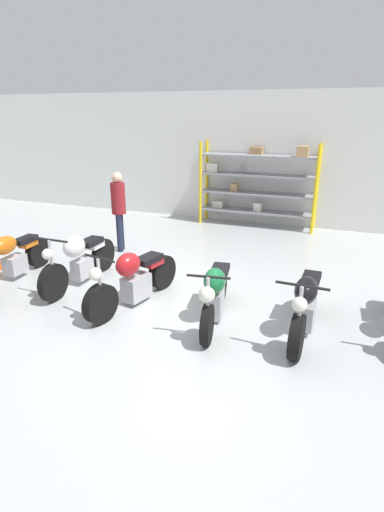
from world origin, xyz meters
The scene contains 9 objects.
ground_plane centered at (0.00, 0.00, 0.00)m, with size 30.00×30.00×0.00m, color #B2B7B7.
back_wall centered at (0.00, 5.63, 1.80)m, with size 30.00×0.08×3.60m.
shelving_rack centered at (0.00, 5.27, 1.22)m, with size 3.21×0.63×2.29m.
motorcycle_orange centered at (-3.43, -0.21, 0.44)m, with size 0.72×2.08×1.01m.
motorcycle_white centered at (-2.08, 0.05, 0.50)m, with size 0.68×2.16×1.09m.
motorcycle_red centered at (-0.76, -0.33, 0.44)m, with size 0.76×2.14×1.05m.
motorcycle_green centered at (0.67, -0.36, 0.45)m, with size 0.63×2.01×1.00m.
motorcycle_black centered at (1.99, -0.29, 0.45)m, with size 0.66×1.99×1.02m.
person_browsing centered at (-2.38, 2.02, 1.07)m, with size 0.41×0.41×1.80m.
Camera 1 is at (2.29, -5.65, 3.03)m, focal length 28.00 mm.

